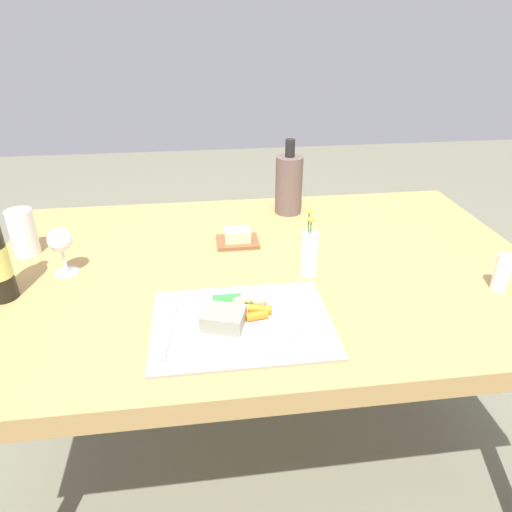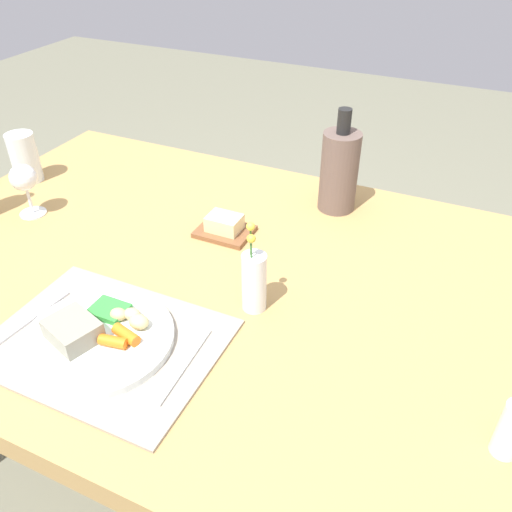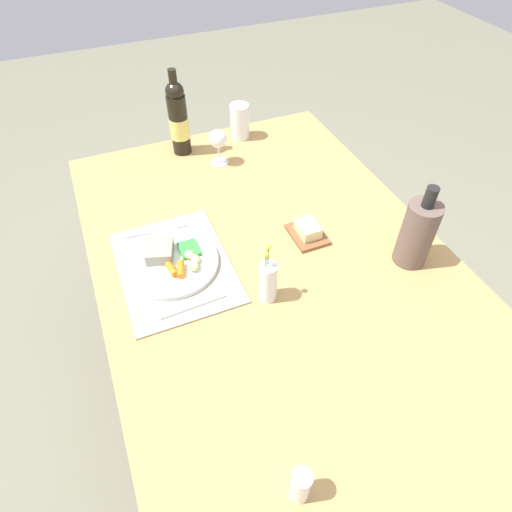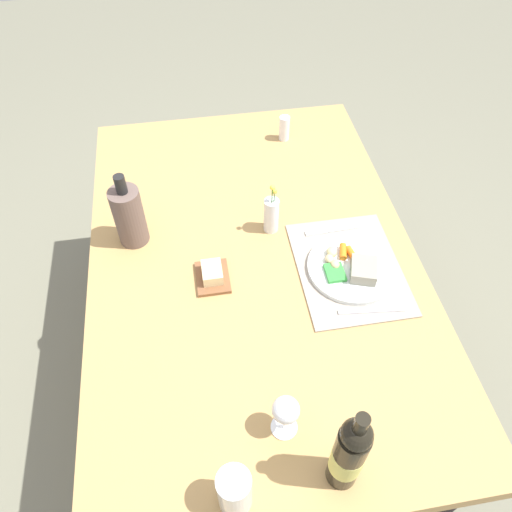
% 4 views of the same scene
% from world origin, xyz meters
% --- Properties ---
extents(ground_plane, '(8.00, 8.00, 0.00)m').
position_xyz_m(ground_plane, '(0.00, 0.00, 0.00)').
color(ground_plane, '#706F5B').
extents(dining_table, '(1.57, 1.03, 0.74)m').
position_xyz_m(dining_table, '(0.00, 0.00, 0.68)').
color(dining_table, '#AF884E').
rests_on(dining_table, ground_plane).
extents(placemat, '(0.42, 0.32, 0.01)m').
position_xyz_m(placemat, '(-0.10, -0.28, 0.74)').
color(placemat, gray).
rests_on(placemat, dining_table).
extents(dinner_plate, '(0.28, 0.28, 0.05)m').
position_xyz_m(dinner_plate, '(-0.11, -0.29, 0.76)').
color(dinner_plate, silver).
rests_on(dinner_plate, placemat).
extents(fork, '(0.03, 0.20, 0.00)m').
position_xyz_m(fork, '(-0.26, -0.30, 0.74)').
color(fork, silver).
rests_on(fork, placemat).
extents(knife, '(0.03, 0.19, 0.00)m').
position_xyz_m(knife, '(0.07, -0.27, 0.74)').
color(knife, silver).
rests_on(knife, placemat).
extents(salt_shaker, '(0.04, 0.04, 0.10)m').
position_xyz_m(salt_shaker, '(0.59, -0.22, 0.79)').
color(salt_shaker, white).
rests_on(salt_shaker, dining_table).
extents(wine_glass, '(0.07, 0.07, 0.14)m').
position_xyz_m(wine_glass, '(-0.56, 0.02, 0.83)').
color(wine_glass, white).
rests_on(wine_glass, dining_table).
extents(cooler_bottle, '(0.09, 0.09, 0.26)m').
position_xyz_m(cooler_bottle, '(0.14, 0.37, 0.84)').
color(cooler_bottle, brown).
rests_on(cooler_bottle, dining_table).
extents(butter_dish, '(0.13, 0.10, 0.05)m').
position_xyz_m(butter_dish, '(-0.07, 0.14, 0.76)').
color(butter_dish, brown).
rests_on(butter_dish, dining_table).
extents(water_tumbler, '(0.08, 0.08, 0.14)m').
position_xyz_m(water_tumbler, '(-0.70, 0.16, 0.80)').
color(water_tumbler, silver).
rests_on(water_tumbler, dining_table).
extents(flower_vase, '(0.05, 0.05, 0.20)m').
position_xyz_m(flower_vase, '(0.11, -0.08, 0.80)').
color(flower_vase, silver).
rests_on(flower_vase, dining_table).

